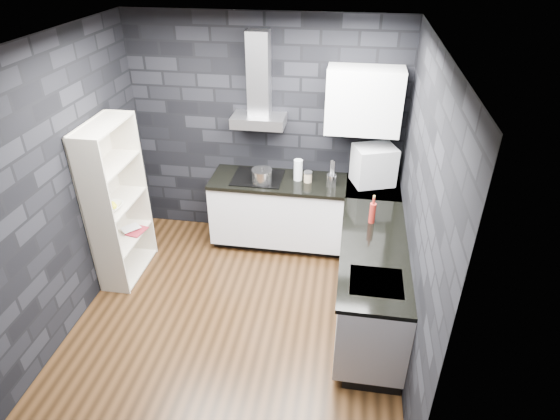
% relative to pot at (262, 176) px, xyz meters
% --- Properties ---
extents(ground, '(3.20, 3.20, 0.00)m').
position_rel_pot_xyz_m(ground, '(-0.02, -1.19, -0.98)').
color(ground, '#3D2512').
extents(ceiling, '(3.20, 3.20, 0.00)m').
position_rel_pot_xyz_m(ceiling, '(-0.02, -1.19, 1.72)').
color(ceiling, silver).
extents(wall_back, '(3.20, 0.05, 2.70)m').
position_rel_pot_xyz_m(wall_back, '(-0.02, 0.43, 0.37)').
color(wall_back, black).
rests_on(wall_back, ground).
extents(wall_front, '(3.20, 0.05, 2.70)m').
position_rel_pot_xyz_m(wall_front, '(-0.02, -2.82, 0.37)').
color(wall_front, black).
rests_on(wall_front, ground).
extents(wall_left, '(0.05, 3.20, 2.70)m').
position_rel_pot_xyz_m(wall_left, '(-1.65, -1.19, 0.37)').
color(wall_left, black).
rests_on(wall_left, ground).
extents(wall_right, '(0.05, 3.20, 2.70)m').
position_rel_pot_xyz_m(wall_right, '(1.60, -1.19, 0.37)').
color(wall_right, black).
rests_on(wall_right, ground).
extents(toekick_back, '(2.18, 0.50, 0.10)m').
position_rel_pot_xyz_m(toekick_back, '(0.48, 0.15, -0.93)').
color(toekick_back, black).
rests_on(toekick_back, ground).
extents(toekick_right, '(0.50, 1.78, 0.10)m').
position_rel_pot_xyz_m(toekick_right, '(1.32, -1.09, -0.93)').
color(toekick_right, black).
rests_on(toekick_right, ground).
extents(counter_back_cab, '(2.20, 0.60, 0.76)m').
position_rel_pot_xyz_m(counter_back_cab, '(0.48, 0.11, -0.50)').
color(counter_back_cab, silver).
rests_on(counter_back_cab, ground).
extents(counter_right_cab, '(0.60, 1.80, 0.76)m').
position_rel_pot_xyz_m(counter_right_cab, '(1.28, -1.09, -0.50)').
color(counter_right_cab, silver).
rests_on(counter_right_cab, ground).
extents(counter_back_top, '(2.20, 0.62, 0.04)m').
position_rel_pot_xyz_m(counter_back_top, '(0.48, 0.10, -0.10)').
color(counter_back_top, black).
rests_on(counter_back_top, counter_back_cab).
extents(counter_right_top, '(0.62, 1.80, 0.04)m').
position_rel_pot_xyz_m(counter_right_top, '(1.27, -1.09, -0.10)').
color(counter_right_top, black).
rests_on(counter_right_top, counter_right_cab).
extents(counter_corner_top, '(0.62, 0.62, 0.04)m').
position_rel_pot_xyz_m(counter_corner_top, '(1.28, 0.11, -0.10)').
color(counter_corner_top, black).
rests_on(counter_corner_top, counter_right_cab).
extents(hood_body, '(0.60, 0.34, 0.12)m').
position_rel_pot_xyz_m(hood_body, '(-0.07, 0.24, 0.58)').
color(hood_body, '#AFAEB3').
rests_on(hood_body, wall_back).
extents(hood_chimney, '(0.24, 0.20, 0.90)m').
position_rel_pot_xyz_m(hood_chimney, '(-0.07, 0.31, 1.09)').
color(hood_chimney, '#AFAEB3').
rests_on(hood_chimney, hood_body).
extents(upper_cabinet, '(0.80, 0.35, 0.70)m').
position_rel_pot_xyz_m(upper_cabinet, '(1.08, 0.23, 0.87)').
color(upper_cabinet, white).
rests_on(upper_cabinet, wall_back).
extents(cooktop, '(0.58, 0.50, 0.01)m').
position_rel_pot_xyz_m(cooktop, '(-0.07, 0.11, -0.07)').
color(cooktop, black).
rests_on(cooktop, counter_back_top).
extents(sink_rim, '(0.44, 0.40, 0.01)m').
position_rel_pot_xyz_m(sink_rim, '(1.28, -1.59, -0.09)').
color(sink_rim, '#AFAEB3').
rests_on(sink_rim, counter_right_top).
extents(pot, '(0.30, 0.30, 0.14)m').
position_rel_pot_xyz_m(pot, '(0.00, 0.00, 0.00)').
color(pot, silver).
rests_on(pot, cooktop).
extents(glass_vase, '(0.12, 0.12, 0.25)m').
position_rel_pot_xyz_m(glass_vase, '(0.40, 0.14, 0.04)').
color(glass_vase, white).
rests_on(glass_vase, counter_back_top).
extents(storage_jar, '(0.12, 0.12, 0.11)m').
position_rel_pot_xyz_m(storage_jar, '(0.52, 0.10, -0.02)').
color(storage_jar, tan).
rests_on(storage_jar, counter_back_top).
extents(utensil_crock, '(0.15, 0.15, 0.14)m').
position_rel_pot_xyz_m(utensil_crock, '(0.80, 0.04, -0.01)').
color(utensil_crock, silver).
rests_on(utensil_crock, counter_back_top).
extents(appliance_garage, '(0.54, 0.48, 0.45)m').
position_rel_pot_xyz_m(appliance_garage, '(1.26, 0.19, 0.15)').
color(appliance_garage, silver).
rests_on(appliance_garage, counter_back_top).
extents(red_bottle, '(0.08, 0.08, 0.21)m').
position_rel_pot_xyz_m(red_bottle, '(1.24, -0.67, 0.03)').
color(red_bottle, maroon).
rests_on(red_bottle, counter_right_top).
extents(bookshelf, '(0.41, 0.83, 1.80)m').
position_rel_pot_xyz_m(bookshelf, '(-1.44, -0.72, -0.08)').
color(bookshelf, beige).
rests_on(bookshelf, ground).
extents(fruit_bowl, '(0.25, 0.25, 0.06)m').
position_rel_pot_xyz_m(fruit_bowl, '(-1.44, -0.85, -0.04)').
color(fruit_bowl, white).
rests_on(fruit_bowl, bookshelf).
extents(book_red, '(0.17, 0.06, 0.23)m').
position_rel_pot_xyz_m(book_red, '(-1.43, -0.57, -0.41)').
color(book_red, maroon).
rests_on(book_red, bookshelf).
extents(book_second, '(0.12, 0.11, 0.20)m').
position_rel_pot_xyz_m(book_second, '(-1.47, -0.54, -0.39)').
color(book_second, '#B2B2B2').
rests_on(book_second, bookshelf).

